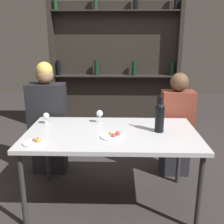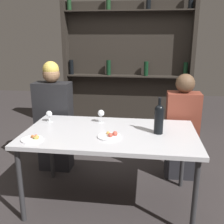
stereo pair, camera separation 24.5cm
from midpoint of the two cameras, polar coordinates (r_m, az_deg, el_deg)
name	(u,v)px [view 2 (the right image)]	position (r m, az deg, el deg)	size (l,w,h in m)	color
ground_plane	(110,201)	(2.71, 2.35, -18.87)	(10.00, 10.00, 0.00)	#332D2D
dining_table	(110,137)	(2.39, 2.53, -5.60)	(1.55, 0.86, 0.72)	silver
wine_rack_wall	(127,66)	(4.24, 5.05, 9.88)	(2.03, 0.21, 2.19)	#28231E
wine_bottle	(159,118)	(2.35, 13.14, -1.27)	(0.08, 0.08, 0.33)	black
wine_glass_0	(101,114)	(2.60, 0.28, -0.39)	(0.07, 0.07, 0.13)	silver
wine_glass_1	(49,114)	(2.67, -11.03, -0.54)	(0.06, 0.06, 0.11)	silver
food_plate_0	(110,136)	(2.25, 2.73, -5.24)	(0.20, 0.20, 0.05)	white
food_plate_1	(33,139)	(2.25, -13.89, -5.75)	(0.18, 0.18, 0.04)	white
seated_person_left	(54,120)	(3.10, -10.32, -1.69)	(0.42, 0.22, 1.29)	#26262B
seated_person_right	(182,130)	(3.03, 17.18, -3.78)	(0.35, 0.22, 1.18)	#26262B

